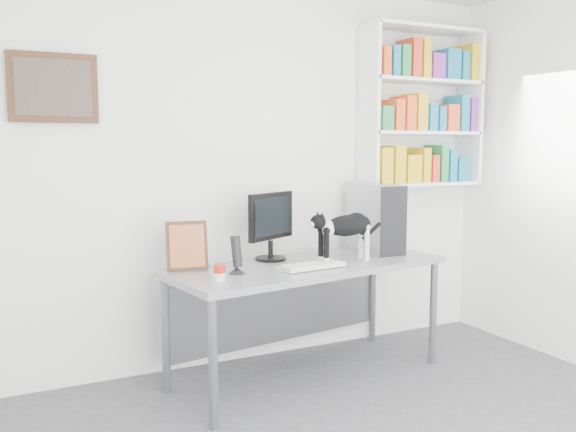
{
  "coord_description": "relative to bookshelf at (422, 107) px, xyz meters",
  "views": [
    {
      "loc": [
        -1.7,
        -2.02,
        1.56
      ],
      "look_at": [
        0.07,
        1.53,
        1.09
      ],
      "focal_mm": 38.0,
      "sensor_mm": 36.0,
      "label": 1
    }
  ],
  "objects": [
    {
      "name": "leaning_print",
      "position": [
        -1.99,
        -0.24,
        -0.91
      ],
      "size": [
        0.27,
        0.14,
        0.32
      ],
      "primitive_type": "cube",
      "rotation": [
        0.0,
        0.0,
        -0.17
      ],
      "color": "#4C2918",
      "rests_on": "desk"
    },
    {
      "name": "desk",
      "position": [
        -1.21,
        -0.38,
        -1.46
      ],
      "size": [
        1.96,
        1.01,
        0.78
      ],
      "primitive_type": "cube",
      "rotation": [
        0.0,
        0.0,
        0.16
      ],
      "color": "gray",
      "rests_on": "room"
    },
    {
      "name": "pc_tower",
      "position": [
        -0.57,
        -0.21,
        -0.82
      ],
      "size": [
        0.25,
        0.51,
        0.5
      ],
      "primitive_type": "cube",
      "rotation": [
        0.0,
        0.0,
        -0.06
      ],
      "color": "#ADADB2",
      "rests_on": "desk"
    },
    {
      "name": "keyboard",
      "position": [
        -1.28,
        -0.54,
        -1.06
      ],
      "size": [
        0.44,
        0.21,
        0.03
      ],
      "primitive_type": "cube",
      "rotation": [
        0.0,
        0.0,
        0.12
      ],
      "color": "silver",
      "rests_on": "desk"
    },
    {
      "name": "cat",
      "position": [
        -0.98,
        -0.47,
        -0.9
      ],
      "size": [
        0.55,
        0.2,
        0.33
      ],
      "primitive_type": null,
      "rotation": [
        0.0,
        0.0,
        0.1
      ],
      "color": "black",
      "rests_on": "desk"
    },
    {
      "name": "speaker",
      "position": [
        -1.76,
        -0.48,
        -0.95
      ],
      "size": [
        0.13,
        0.13,
        0.24
      ],
      "primitive_type": "cylinder",
      "rotation": [
        0.0,
        0.0,
        0.3
      ],
      "color": "black",
      "rests_on": "desk"
    },
    {
      "name": "monitor",
      "position": [
        -1.39,
        -0.17,
        -0.84
      ],
      "size": [
        0.49,
        0.39,
        0.47
      ],
      "primitive_type": "cube",
      "rotation": [
        0.0,
        0.0,
        0.48
      ],
      "color": "black",
      "rests_on": "desk"
    },
    {
      "name": "bookshelf",
      "position": [
        0.0,
        0.0,
        0.0
      ],
      "size": [
        1.03,
        0.28,
        1.24
      ],
      "primitive_type": "cube",
      "color": "white",
      "rests_on": "room"
    },
    {
      "name": "wall_art",
      "position": [
        -2.7,
        0.12,
        0.05
      ],
      "size": [
        0.52,
        0.04,
        0.42
      ],
      "primitive_type": "cube",
      "color": "#4C2918",
      "rests_on": "room"
    },
    {
      "name": "room",
      "position": [
        -1.4,
        -1.85,
        -0.5
      ],
      "size": [
        4.01,
        4.01,
        2.7
      ],
      "color": "#595A5F",
      "rests_on": "ground"
    },
    {
      "name": "soup_can",
      "position": [
        -1.92,
        -0.63,
        -1.02
      ],
      "size": [
        0.08,
        0.08,
        0.1
      ],
      "primitive_type": "cylinder",
      "rotation": [
        0.0,
        0.0,
        0.16
      ],
      "color": "red",
      "rests_on": "desk"
    }
  ]
}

